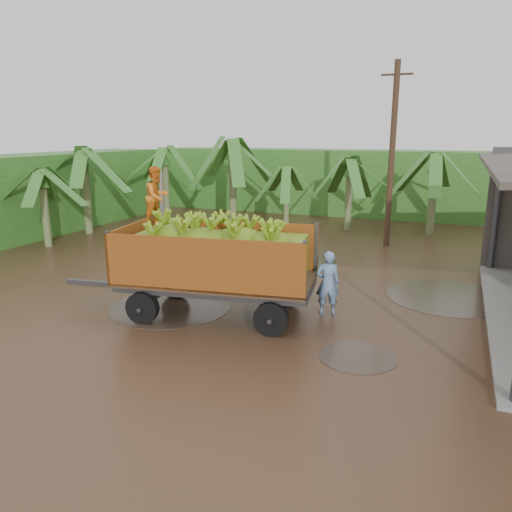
{
  "coord_description": "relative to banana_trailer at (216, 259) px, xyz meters",
  "views": [
    {
      "loc": [
        4.05,
        -12.53,
        4.57
      ],
      "look_at": [
        -0.55,
        -1.15,
        1.52
      ],
      "focal_mm": 35.0,
      "sensor_mm": 36.0,
      "label": 1
    }
  ],
  "objects": [
    {
      "name": "banana_plants",
      "position": [
        -4.68,
        9.04,
        0.39
      ],
      "size": [
        24.4,
        20.16,
        4.32
      ],
      "color": "#2D661E",
      "rests_on": "ground"
    },
    {
      "name": "hedge_west",
      "position": [
        -12.57,
        5.65,
        0.34
      ],
      "size": [
        3.0,
        18.0,
        3.6
      ],
      "primitive_type": "cube",
      "color": "#2D661E",
      "rests_on": "ground"
    },
    {
      "name": "ground",
      "position": [
        1.43,
        1.65,
        -1.46
      ],
      "size": [
        100.0,
        100.0,
        0.0
      ],
      "primitive_type": "plane",
      "color": "black",
      "rests_on": "ground"
    },
    {
      "name": "hedge_north",
      "position": [
        -0.57,
        17.65,
        0.34
      ],
      "size": [
        22.0,
        3.0,
        3.6
      ],
      "primitive_type": "cube",
      "color": "#2D661E",
      "rests_on": "ground"
    },
    {
      "name": "man_blue",
      "position": [
        2.61,
        1.1,
        -0.63
      ],
      "size": [
        0.71,
        0.58,
        1.67
      ],
      "primitive_type": "imported",
      "rotation": [
        0.0,
        0.0,
        3.47
      ],
      "color": "#6787BC",
      "rests_on": "ground"
    },
    {
      "name": "banana_trailer",
      "position": [
        0.0,
        0.0,
        0.0
      ],
      "size": [
        6.85,
        3.05,
        3.75
      ],
      "rotation": [
        0.0,
        0.0,
        0.15
      ],
      "color": "#BB611A",
      "rests_on": "ground"
    },
    {
      "name": "utility_pole",
      "position": [
        2.92,
        9.94,
        2.23
      ],
      "size": [
        1.2,
        0.24,
        7.28
      ],
      "color": "#47301E",
      "rests_on": "ground"
    }
  ]
}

